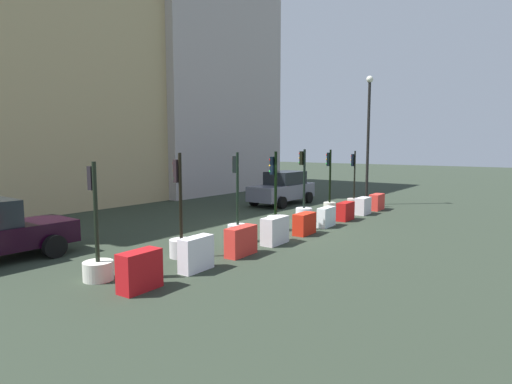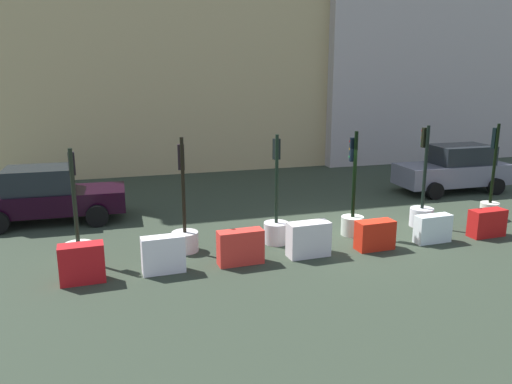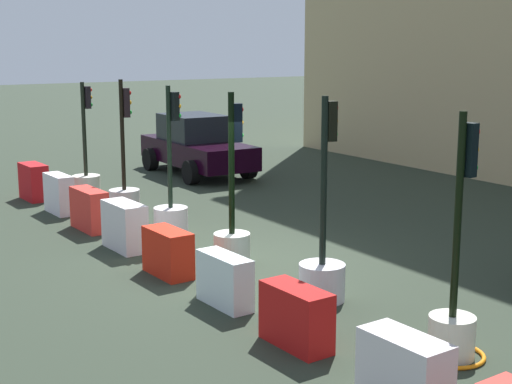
# 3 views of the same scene
# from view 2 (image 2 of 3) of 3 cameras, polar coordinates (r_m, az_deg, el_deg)

# --- Properties ---
(ground_plane) EXTENTS (120.00, 120.00, 0.00)m
(ground_plane) POSITION_cam_2_polar(r_m,az_deg,el_deg) (15.07, 10.56, -4.61)
(ground_plane) COLOR #2A3428
(traffic_light_0) EXTENTS (0.71, 0.71, 2.85)m
(traffic_light_0) POSITION_cam_2_polar(r_m,az_deg,el_deg) (13.38, -19.45, -5.40)
(traffic_light_0) COLOR silver
(traffic_light_0) RESTS_ON ground_plane
(traffic_light_1) EXTENTS (0.70, 0.70, 3.02)m
(traffic_light_1) POSITION_cam_2_polar(r_m,az_deg,el_deg) (13.40, -8.06, -4.52)
(traffic_light_1) COLOR silver
(traffic_light_1) RESTS_ON ground_plane
(traffic_light_2) EXTENTS (0.68, 0.68, 3.01)m
(traffic_light_2) POSITION_cam_2_polar(r_m,az_deg,el_deg) (13.90, 2.29, -3.72)
(traffic_light_2) COLOR silver
(traffic_light_2) RESTS_ON ground_plane
(traffic_light_3) EXTENTS (0.65, 0.65, 3.01)m
(traffic_light_3) POSITION_cam_2_polar(r_m,az_deg,el_deg) (14.81, 10.85, -2.61)
(traffic_light_3) COLOR silver
(traffic_light_3) RESTS_ON ground_plane
(traffic_light_4) EXTENTS (0.70, 0.70, 3.08)m
(traffic_light_4) POSITION_cam_2_polar(r_m,az_deg,el_deg) (16.16, 18.22, -1.89)
(traffic_light_4) COLOR silver
(traffic_light_4) RESTS_ON ground_plane
(traffic_light_5) EXTENTS (0.85, 0.85, 3.05)m
(traffic_light_5) POSITION_cam_2_polar(r_m,az_deg,el_deg) (17.75, 24.91, -1.10)
(traffic_light_5) COLOR silver
(traffic_light_5) RESTS_ON ground_plane
(construction_barrier_0) EXTENTS (1.00, 0.49, 0.89)m
(construction_barrier_0) POSITION_cam_2_polar(r_m,az_deg,el_deg) (12.06, -19.06, -7.63)
(construction_barrier_0) COLOR red
(construction_barrier_0) RESTS_ON ground_plane
(construction_barrier_1) EXTENTS (1.01, 0.41, 0.89)m
(construction_barrier_1) POSITION_cam_2_polar(r_m,az_deg,el_deg) (12.13, -10.43, -6.97)
(construction_barrier_1) COLOR white
(construction_barrier_1) RESTS_ON ground_plane
(construction_barrier_2) EXTENTS (1.14, 0.45, 0.86)m
(construction_barrier_2) POSITION_cam_2_polar(r_m,az_deg,el_deg) (12.46, -1.76, -6.25)
(construction_barrier_2) COLOR red
(construction_barrier_2) RESTS_ON ground_plane
(construction_barrier_3) EXTENTS (1.10, 0.51, 0.90)m
(construction_barrier_3) POSITION_cam_2_polar(r_m,az_deg,el_deg) (13.02, 5.95, -5.34)
(construction_barrier_3) COLOR silver
(construction_barrier_3) RESTS_ON ground_plane
(construction_barrier_4) EXTENTS (1.04, 0.50, 0.78)m
(construction_barrier_4) POSITION_cam_2_polar(r_m,az_deg,el_deg) (13.82, 13.28, -4.75)
(construction_barrier_4) COLOR red
(construction_barrier_4) RESTS_ON ground_plane
(construction_barrier_5) EXTENTS (1.05, 0.41, 0.78)m
(construction_barrier_5) POSITION_cam_2_polar(r_m,az_deg,el_deg) (14.80, 19.34, -3.93)
(construction_barrier_5) COLOR silver
(construction_barrier_5) RESTS_ON ground_plane
(construction_barrier_6) EXTENTS (1.06, 0.48, 0.79)m
(construction_barrier_6) POSITION_cam_2_polar(r_m,az_deg,el_deg) (15.90, 24.64, -3.20)
(construction_barrier_6) COLOR #B71413
(construction_barrier_6) RESTS_ON ground_plane
(car_black_sedan) EXTENTS (4.54, 2.18, 1.74)m
(car_black_sedan) POSITION_cam_2_polar(r_m,az_deg,el_deg) (16.99, -22.47, -0.39)
(car_black_sedan) COLOR black
(car_black_sedan) RESTS_ON ground_plane
(car_grey_saloon) EXTENTS (4.37, 2.11, 1.81)m
(car_grey_saloon) POSITION_cam_2_polar(r_m,az_deg,el_deg) (21.11, 21.48, 2.44)
(car_grey_saloon) COLOR slate
(car_grey_saloon) RESTS_ON ground_plane
(building_main_facade) EXTENTS (18.52, 9.09, 14.50)m
(building_main_facade) POSITION_cam_2_polar(r_m,az_deg,el_deg) (27.42, -8.79, 19.02)
(building_main_facade) COLOR tan
(building_main_facade) RESTS_ON ground_plane
(building_corner_block) EXTENTS (11.56, 10.36, 16.28)m
(building_corner_block) POSITION_cam_2_polar(r_m,az_deg,el_deg) (31.53, 14.63, 19.68)
(building_corner_block) COLOR #ADA2A0
(building_corner_block) RESTS_ON ground_plane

